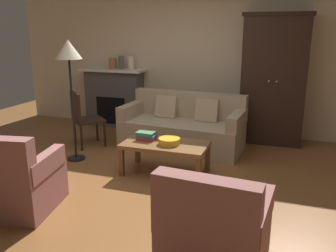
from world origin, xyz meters
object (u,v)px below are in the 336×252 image
Objects in this scene: coffee_table at (165,147)px; armchair_near_left at (14,182)px; couch at (183,128)px; floor_lamp at (69,57)px; mantel_vase_terracotta at (113,63)px; fireplace at (115,97)px; mantel_vase_cream at (131,63)px; side_chair_wooden at (83,116)px; fruit_bowl at (169,141)px; armchair_near_right at (214,233)px; armoire at (274,80)px; mantel_vase_slate at (121,63)px; book_stack at (146,136)px.

armchair_near_left reaches higher than coffee_table.
floor_lamp reaches higher than couch.
mantel_vase_terracotta is at bearing 153.26° from couch.
mantel_vase_terracotta reaches higher than fireplace.
mantel_vase_cream is at bearing 93.31° from armchair_near_left.
fireplace is at bearing 99.63° from armchair_near_left.
mantel_vase_terracotta is at bearing 99.68° from armchair_near_left.
coffee_table is 4.55× the size of mantel_vase_cream.
fireplace reaches higher than armchair_near_left.
armchair_near_left is at bearing -80.37° from fireplace.
mantel_vase_cream is 3.50m from armchair_near_left.
couch is at bearing 17.49° from side_chair_wooden.
coffee_table is at bearing 157.97° from fruit_bowl.
couch is at bearing 67.30° from armchair_near_left.
mantel_vase_cream is 0.27× the size of armchair_near_right.
armoire reaches higher than side_chair_wooden.
floor_lamp reaches higher than armchair_near_left.
side_chair_wooden is at bearing 158.68° from fruit_bowl.
mantel_vase_slate is (-1.61, 1.96, 0.78)m from fruit_bowl.
armchair_near_left is (-2.38, -3.31, -0.74)m from armoire.
armoire is 1.06× the size of couch.
armoire is 3.22m from floor_lamp.
book_stack is at bearing 169.61° from coffee_table.
armchair_near_right is (2.15, -0.25, 0.00)m from armchair_near_left.
mantel_vase_slate is 1.88m from floor_lamp.
fruit_bowl is at bearing -22.03° from coffee_table.
fruit_bowl is at bearing -12.63° from book_stack.
mantel_vase_slate is 4.52m from armchair_near_right.
mantel_vase_cream reaches higher than book_stack.
coffee_table is at bearing -123.10° from armoire.
fruit_bowl is 0.16× the size of floor_lamp.
book_stack is at bearing -52.80° from fireplace.
fireplace is 2.12m from floor_lamp.
coffee_table is (-1.22, -1.87, -0.69)m from armoire.
fireplace is 1.15× the size of coffee_table.
fruit_bowl is (-1.16, -1.90, -0.59)m from armoire.
armoire reaches higher than mantel_vase_cream.
fireplace is 2.62m from coffee_table.
mantel_vase_cream reaches higher than couch.
fruit_bowl is at bearing 49.22° from armchair_near_left.
mantel_vase_terracotta is 0.18m from mantel_vase_slate.
coffee_table is 5.33× the size of mantel_vase_terracotta.
mantel_vase_slate is 0.27× the size of side_chair_wooden.
fireplace is 2.67m from fruit_bowl.
armchair_near_left is at bearing -86.69° from mantel_vase_cream.
mantel_vase_terracotta is at bearing 95.05° from side_chair_wooden.
armchair_near_left is at bearing 173.23° from armchair_near_right.
armchair_near_left reaches higher than book_stack.
fireplace is at bearing 178.49° from armoire.
side_chair_wooden is at bearing -85.01° from fireplace.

